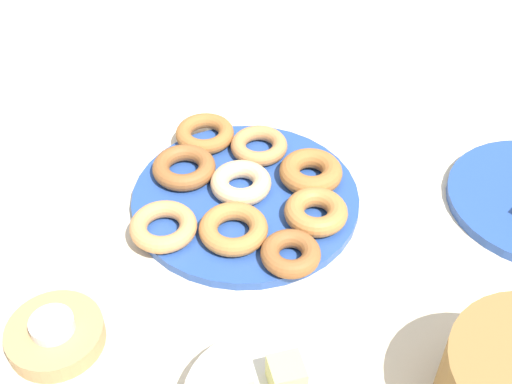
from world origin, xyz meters
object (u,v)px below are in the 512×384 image
at_px(donut_7, 184,167).
at_px(melon_chunk_left, 286,375).
at_px(donut_0, 311,172).
at_px(candle_holder, 56,335).
at_px(donut_8, 316,212).
at_px(donut_5, 259,146).
at_px(tealight, 52,325).
at_px(donut_plate, 245,198).
at_px(donut_4, 233,229).
at_px(donut_6, 291,254).
at_px(donut_1, 240,183).
at_px(donut_2, 163,226).
at_px(donut_3, 205,134).

height_order(donut_7, melon_chunk_left, melon_chunk_left).
bearing_deg(donut_0, candle_holder, 10.52).
bearing_deg(donut_8, donut_5, -92.39).
bearing_deg(donut_0, tealight, 10.52).
height_order(donut_plate, tealight, tealight).
height_order(donut_4, candle_holder, donut_4).
bearing_deg(tealight, donut_5, -155.78).
bearing_deg(donut_plate, donut_6, 85.65).
distance_m(donut_1, melon_chunk_left, 0.33).
bearing_deg(donut_6, melon_chunk_left, 56.04).
xyz_separation_m(donut_plate, donut_0, (-0.10, 0.02, 0.02)).
bearing_deg(donut_1, donut_5, -138.02).
bearing_deg(donut_2, donut_5, -157.14).
xyz_separation_m(donut_5, donut_7, (0.12, -0.01, 0.00)).
bearing_deg(donut_1, candle_holder, 19.31).
distance_m(donut_2, melon_chunk_left, 0.29).
relative_size(donut_8, candle_holder, 0.76).
relative_size(donut_0, donut_6, 1.18).
bearing_deg(donut_4, donut_8, 164.98).
relative_size(candle_holder, melon_chunk_left, 3.17).
height_order(donut_5, donut_7, donut_7).
relative_size(donut_2, donut_6, 1.16).
xyz_separation_m(tealight, melon_chunk_left, (-0.19, 0.20, 0.02)).
relative_size(donut_8, melon_chunk_left, 2.42).
bearing_deg(donut_2, candle_holder, 25.68).
xyz_separation_m(donut_plate, melon_chunk_left, (0.12, 0.30, 0.05)).
relative_size(donut_1, donut_2, 0.96).
height_order(donut_6, donut_7, same).
bearing_deg(donut_4, donut_0, -164.63).
distance_m(donut_7, melon_chunk_left, 0.39).
relative_size(donut_3, donut_4, 0.98).
relative_size(donut_0, tealight, 1.79).
height_order(donut_7, donut_8, donut_8).
relative_size(donut_plate, donut_7, 3.49).
distance_m(donut_2, tealight, 0.20).
relative_size(donut_7, melon_chunk_left, 2.58).
distance_m(donut_4, donut_7, 0.15).
relative_size(donut_0, donut_8, 1.05).
bearing_deg(melon_chunk_left, donut_3, -106.09).
relative_size(donut_4, donut_8, 1.06).
distance_m(donut_3, melon_chunk_left, 0.46).
relative_size(donut_plate, donut_5, 3.75).
height_order(donut_4, donut_6, same).
relative_size(donut_plate, tealight, 6.32).
relative_size(donut_1, melon_chunk_left, 2.42).
xyz_separation_m(donut_3, donut_5, (-0.06, 0.07, -0.00)).
xyz_separation_m(donut_plate, donut_2, (0.13, 0.01, 0.02)).
distance_m(donut_7, tealight, 0.31).
xyz_separation_m(donut_8, candle_holder, (0.37, 0.00, -0.02)).
distance_m(donut_3, donut_4, 0.21).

